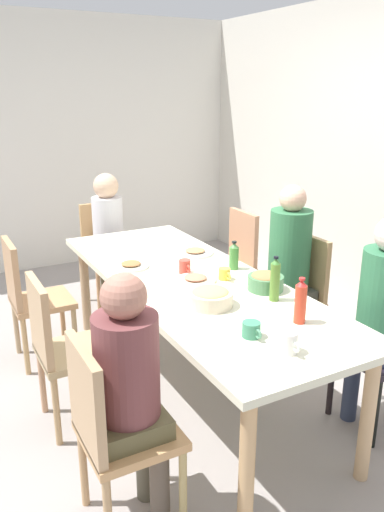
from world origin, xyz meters
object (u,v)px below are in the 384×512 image
Objects in this scene: bowl_1 at (266,281)px; bottle_0 at (301,302)px; plate_1 at (196,279)px; person_6 at (288,262)px; chair_2 at (111,426)px; chair_3 at (106,247)px; person_2 at (130,382)px; cup_3 at (185,267)px; cup_2 at (289,342)px; cup_1 at (252,330)px; bowl_0 at (210,297)px; plate_0 at (195,252)px; chair_0 at (61,344)px; chair_5 at (233,258)px; cup_0 at (225,274)px; plate_2 at (131,265)px; bottle_2 at (275,280)px; chair_6 at (296,291)px; person_1 at (383,306)px; bottle_1 at (234,256)px; dining_table at (192,290)px; chair_4 at (30,294)px; person_3 at (109,229)px.

bowl_1 is 0.87× the size of bottle_0.
person_6 is at bearing 93.41° from plate_1.
chair_2 and chair_3 have the same top height.
cup_3 is (-0.94, 0.75, 0.09)m from person_2.
person_6 is at bearing 141.71° from cup_2.
person_6 reaches higher than cup_1.
bowl_0 is 1.04× the size of bottle_0.
cup_1 is (1.24, -0.38, 0.02)m from plate_0.
chair_0 is at bearing -68.30° from plate_0.
cup_2 is (1.84, -0.89, 0.29)m from chair_5.
cup_3 is (-0.52, 0.11, -0.01)m from bowl_0.
chair_0 is 1.59m from person_6.
cup_0 is 0.70m from bottle_0.
plate_2 is 0.97× the size of bottle_0.
bottle_2 reaches higher than chair_2.
chair_3 is (-2.45, 0.74, -0.19)m from person_2.
bowl_1 is (0.35, -0.53, 0.29)m from chair_6.
person_2 reaches higher than plate_1.
chair_5 is at bearing 176.86° from person_1.
plate_2 is 1.02m from bottle_2.
chair_0 is at bearing -27.11° from chair_3.
bottle_1 is at bearing 126.82° from chair_2.
person_2 is 1.05m from bottle_2.
plate_0 is 1.02× the size of plate_1.
dining_table is at bearing -45.07° from chair_5.
cup_2 reaches higher than cup_0.
bottle_1 reaches higher than cup_0.
person_6 is 0.93m from bowl_0.
plate_1 is (0.87, 0.83, 0.25)m from chair_4.
chair_5 is (0.79, 0.83, 0.00)m from chair_3.
bowl_1 is at bearing 72.63° from chair_0.
person_1 reaches higher than plate_0.
chair_0 is 4.33× the size of bowl_1.
person_6 is 11.55× the size of cup_3.
cup_2 is (2.54, -0.06, 0.09)m from person_3.
person_6 reaches higher than chair_0.
chair_5 is 4.33× the size of bowl_1.
person_3 is at bearing -167.58° from bottle_1.
bottle_1 is at bearing 131.71° from cup_0.
chair_5 is at bearing 116.51° from chair_0.
plate_2 is at bearing -67.53° from chair_5.
plate_0 is (-0.43, -0.57, 0.25)m from chair_6.
chair_4 is 3.64× the size of plate_1.
bottle_0 reaches higher than dining_table.
person_2 reaches higher than plate_2.
cup_3 is 0.59× the size of bottle_1.
plate_2 is at bearing 123.29° from chair_0.
cup_3 is at bearing 172.12° from cup_1.
cup_1 is (1.19, 0.13, 0.02)m from plate_2.
cup_1 is (2.34, -0.12, 0.08)m from person_3.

